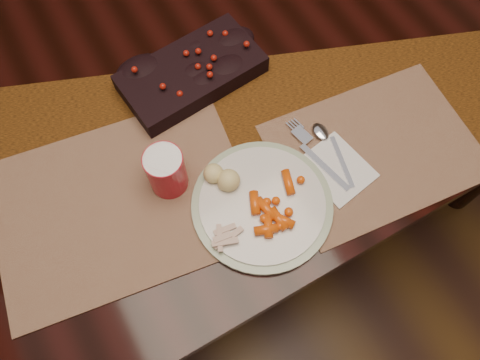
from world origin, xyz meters
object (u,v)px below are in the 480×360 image
placemat_main (375,150)px  baby_carrots (279,205)px  mashed_potatoes (224,175)px  dining_table (204,163)px  turkey_shreds (223,237)px  dinner_plate (262,204)px  red_cup (166,171)px  napkin (337,169)px  centerpiece (191,71)px

placemat_main → baby_carrots: 0.25m
placemat_main → mashed_potatoes: bearing=170.2°
dining_table → turkey_shreds: 0.54m
placemat_main → baby_carrots: bearing=-170.6°
dining_table → dinner_plate: size_ratio=6.36×
red_cup → baby_carrots: bearing=-45.1°
mashed_potatoes → napkin: bearing=-22.0°
dinner_plate → baby_carrots: baby_carrots is taller
baby_carrots → turkey_shreds: baby_carrots is taller
dinner_plate → red_cup: (-0.14, 0.14, 0.05)m
dining_table → dinner_plate: 0.50m
mashed_potatoes → red_cup: (-0.10, 0.06, 0.02)m
dining_table → red_cup: red_cup is taller
placemat_main → napkin: 0.10m
turkey_shreds → placemat_main: bearing=2.6°
dining_table → centerpiece: 0.41m
dinner_plate → mashed_potatoes: mashed_potatoes is taller
dinner_plate → baby_carrots: size_ratio=2.32×
baby_carrots → napkin: 0.16m
napkin → red_cup: (-0.31, 0.14, 0.05)m
dining_table → turkey_shreds: turkey_shreds is taller
placemat_main → red_cup: bearing=166.4°
centerpiece → mashed_potatoes: 0.27m
baby_carrots → mashed_potatoes: 0.12m
turkey_shreds → napkin: (0.28, 0.02, -0.02)m
red_cup → placemat_main: bearing=-19.5°
centerpiece → napkin: size_ratio=2.31×
red_cup → napkin: bearing=-24.7°
mashed_potatoes → dining_table: bearing=78.7°
dinner_plate → napkin: (0.18, -0.01, -0.01)m
centerpiece → dining_table: bearing=-118.8°
placemat_main → napkin: napkin is taller
dinner_plate → baby_carrots: bearing=-46.2°
baby_carrots → napkin: bearing=6.2°
red_cup → centerpiece: bearing=52.6°
turkey_shreds → red_cup: red_cup is taller
dining_table → baby_carrots: bearing=-87.5°
placemat_main → turkey_shreds: (-0.38, -0.02, 0.02)m
centerpiece → dinner_plate: bearing=-93.1°
placemat_main → dinner_plate: bearing=-175.8°
mashed_potatoes → turkey_shreds: size_ratio=1.22×
centerpiece → turkey_shreds: 0.39m
placemat_main → dinner_plate: (-0.27, 0.01, 0.01)m
placemat_main → turkey_shreds: turkey_shreds is taller
centerpiece → placemat_main: 0.44m
baby_carrots → red_cup: red_cup is taller
centerpiece → dinner_plate: centerpiece is taller
centerpiece → placemat_main: (0.26, -0.35, -0.03)m
dining_table → baby_carrots: size_ratio=14.78×
baby_carrots → red_cup: size_ratio=1.15×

